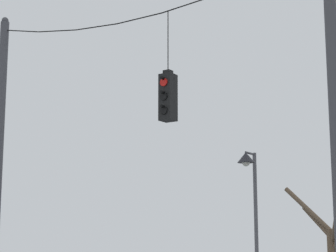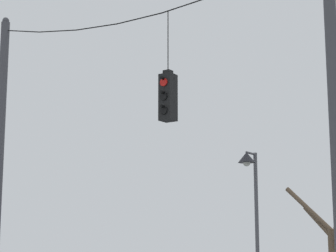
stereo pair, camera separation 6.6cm
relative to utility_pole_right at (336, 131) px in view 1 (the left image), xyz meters
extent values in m
sphere|color=#4C4C51|center=(-10.01, 0.00, 4.38)|extent=(0.20, 0.20, 0.20)
cylinder|color=#4C4C51|center=(0.00, 0.00, -0.07)|extent=(0.26, 0.26, 8.79)
cylinder|color=black|center=(-9.29, 0.00, 3.92)|extent=(1.44, 0.03, 0.36)
cylinder|color=black|center=(-7.86, 0.00, 3.64)|extent=(1.43, 0.03, 0.25)
cylinder|color=black|center=(-6.43, 0.00, 3.48)|extent=(1.43, 0.03, 0.14)
cylinder|color=black|center=(-5.00, 0.00, 3.42)|extent=(1.43, 0.03, 0.03)
cylinder|color=black|center=(-3.57, 0.00, 3.48)|extent=(1.43, 0.03, 0.14)
cube|color=black|center=(-4.11, 0.00, 1.24)|extent=(0.34, 0.34, 1.15)
cube|color=black|center=(-4.11, 0.00, 1.87)|extent=(0.19, 0.19, 0.10)
cylinder|color=black|center=(-4.11, 0.00, 2.67)|extent=(0.02, 0.02, 1.52)
cylinder|color=red|center=(-4.11, -0.18, 1.59)|extent=(0.20, 0.03, 0.20)
cylinder|color=black|center=(-4.11, -0.23, 1.68)|extent=(0.07, 0.12, 0.07)
cylinder|color=black|center=(-4.11, -0.18, 1.24)|extent=(0.20, 0.03, 0.20)
cylinder|color=black|center=(-4.11, -0.23, 1.33)|extent=(0.07, 0.12, 0.07)
cylinder|color=black|center=(-4.11, -0.18, 0.90)|extent=(0.20, 0.03, 0.20)
cylinder|color=black|center=(-4.11, -0.23, 0.99)|extent=(0.07, 0.12, 0.07)
cylinder|color=red|center=(-4.11, 0.18, 1.59)|extent=(0.20, 0.03, 0.20)
cylinder|color=black|center=(-4.11, 0.23, 1.68)|extent=(0.07, 0.12, 0.07)
cylinder|color=black|center=(-4.11, 0.18, 1.24)|extent=(0.20, 0.03, 0.20)
cylinder|color=black|center=(-4.11, 0.23, 1.33)|extent=(0.07, 0.12, 0.07)
cylinder|color=black|center=(-4.11, 0.18, 0.90)|extent=(0.20, 0.03, 0.20)
cylinder|color=black|center=(-4.11, 0.23, 0.99)|extent=(0.07, 0.12, 0.07)
cylinder|color=#515156|center=(-4.84, 6.00, -1.89)|extent=(0.12, 0.12, 5.14)
cylinder|color=#515156|center=(-4.84, 5.70, 0.63)|extent=(0.07, 0.59, 0.07)
cone|color=#232328|center=(-4.84, 5.40, 0.47)|extent=(0.54, 0.54, 0.32)
sphere|color=silver|center=(-4.84, 5.40, 0.30)|extent=(0.24, 0.24, 0.24)
cylinder|color=brown|center=(-3.83, 8.61, -1.46)|extent=(1.22, 0.48, 1.18)
cylinder|color=brown|center=(-2.98, 7.95, -1.55)|extent=(0.83, 1.20, 1.33)
cylinder|color=brown|center=(-4.15, 8.59, -1.03)|extent=(1.82, 0.43, 1.65)
camera|label=1|loc=(4.49, -12.70, -2.34)|focal=70.00mm
camera|label=2|loc=(4.55, -12.66, -2.34)|focal=70.00mm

